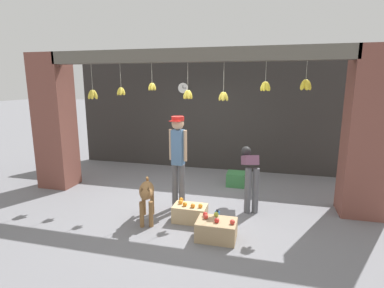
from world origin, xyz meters
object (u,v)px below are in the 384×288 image
at_px(fruit_crate_oranges, 190,213).
at_px(wall_clock, 183,88).
at_px(shopkeeper, 178,155).
at_px(fruit_crate_apples, 216,229).
at_px(produce_box_green, 236,179).
at_px(water_bottle, 217,218).
at_px(dog, 147,193).
at_px(worker_stooping, 250,171).

distance_m(fruit_crate_oranges, wall_clock, 3.85).
relative_size(shopkeeper, fruit_crate_apples, 2.92).
bearing_deg(shopkeeper, produce_box_green, -113.86).
bearing_deg(wall_clock, water_bottle, -65.26).
relative_size(dog, fruit_crate_oranges, 1.56).
distance_m(dog, fruit_crate_oranges, 0.80).
height_order(water_bottle, wall_clock, wall_clock).
xyz_separation_m(worker_stooping, water_bottle, (-0.44, -0.89, -0.58)).
bearing_deg(water_bottle, produce_box_green, 87.58).
bearing_deg(wall_clock, fruit_crate_apples, -66.98).
height_order(worker_stooping, wall_clock, wall_clock).
distance_m(dog, shopkeeper, 0.91).
distance_m(worker_stooping, fruit_crate_apples, 1.45).
height_order(dog, water_bottle, dog).
relative_size(shopkeeper, fruit_crate_oranges, 3.08).
height_order(shopkeeper, fruit_crate_apples, shopkeeper).
relative_size(fruit_crate_apples, wall_clock, 2.05).
bearing_deg(worker_stooping, fruit_crate_oranges, -152.76).
relative_size(water_bottle, wall_clock, 0.99).
xyz_separation_m(fruit_crate_oranges, fruit_crate_apples, (0.53, -0.46, 0.00)).
bearing_deg(fruit_crate_apples, water_bottle, 97.75).
relative_size(fruit_crate_apples, produce_box_green, 1.45).
height_order(produce_box_green, water_bottle, produce_box_green).
height_order(shopkeeper, fruit_crate_oranges, shopkeeper).
bearing_deg(fruit_crate_oranges, shopkeeper, 126.23).
bearing_deg(worker_stooping, wall_clock, 115.03).
bearing_deg(fruit_crate_oranges, worker_stooping, 41.84).
bearing_deg(worker_stooping, produce_box_green, 92.56).
bearing_deg(fruit_crate_oranges, dog, -165.24).
bearing_deg(worker_stooping, water_bottle, -131.19).
relative_size(shopkeeper, produce_box_green, 4.22).
distance_m(dog, produce_box_green, 2.52).
bearing_deg(produce_box_green, fruit_crate_apples, -90.75).
bearing_deg(wall_clock, dog, -84.69).
bearing_deg(worker_stooping, fruit_crate_apples, -121.47).
distance_m(fruit_crate_oranges, produce_box_green, 2.05).
height_order(shopkeeper, worker_stooping, shopkeeper).
distance_m(shopkeeper, produce_box_green, 1.96).
xyz_separation_m(dog, water_bottle, (1.17, 0.12, -0.36)).
relative_size(fruit_crate_oranges, fruit_crate_apples, 0.95).
relative_size(worker_stooping, fruit_crate_apples, 1.83).
bearing_deg(shopkeeper, water_bottle, 153.87).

